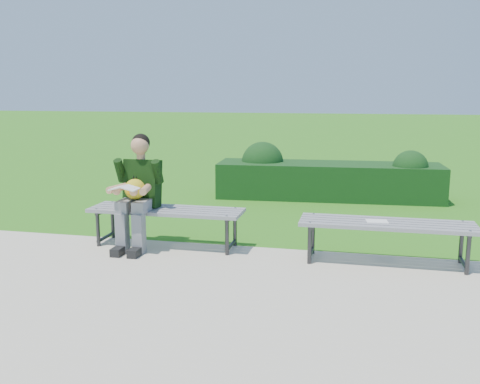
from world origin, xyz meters
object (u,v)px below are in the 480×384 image
bench_right (387,227)px  seated_boy (138,188)px  hedge (324,177)px  bench_left (166,213)px  paper_sheet (377,221)px

bench_right → seated_boy: (-2.78, 0.01, 0.30)m
hedge → seated_boy: size_ratio=2.92×
hedge → bench_right: 3.68m
bench_left → bench_right: size_ratio=1.00×
bench_right → bench_left: bearing=177.6°
bench_right → seated_boy: size_ratio=1.37×
bench_left → bench_right: bearing=-2.4°
bench_right → paper_sheet: size_ratio=7.55×
bench_right → seated_boy: seated_boy is taller
hedge → seated_boy: bearing=-117.9°
hedge → bench_left: (-1.58, -3.47, 0.06)m
hedge → bench_right: bearing=-75.8°
hedge → bench_left: size_ratio=2.13×
bench_right → seated_boy: bearing=179.8°
paper_sheet → bench_left: bearing=177.5°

